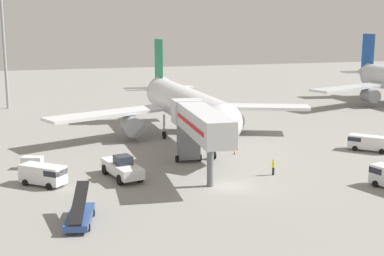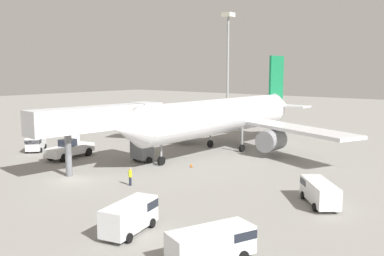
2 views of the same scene
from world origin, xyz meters
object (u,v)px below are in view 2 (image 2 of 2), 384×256
Objects in this scene: safety_cone_alpha at (191,165)px; airplane_at_gate at (224,117)px; baggage_cart_outer_left at (74,139)px; service_van_mid_center at (213,242)px; service_van_rear_right at (319,191)px; pushback_tug at (70,149)px; apron_light_mast at (228,45)px; ground_crew_worker_foreground at (130,176)px; jet_bridge at (107,121)px; service_van_far_center at (131,215)px; service_van_mid_left at (36,142)px.

airplane_at_gate is at bearing 106.31° from safety_cone_alpha.
service_van_mid_center is at bearing -24.67° from baggage_cart_outer_left.
service_van_rear_right reaches higher than safety_cone_alpha.
pushback_tug reaches higher than baggage_cart_outer_left.
baggage_cart_outer_left reaches higher than safety_cone_alpha.
apron_light_mast is at bearing 124.22° from service_van_mid_center.
ground_crew_worker_foreground reaches higher than baggage_cart_outer_left.
safety_cone_alpha is at bearing -2.02° from baggage_cart_outer_left.
service_van_mid_center is at bearing -26.42° from ground_crew_worker_foreground.
safety_cone_alpha is (15.63, 6.17, -0.93)m from pushback_tug.
service_van_mid_center is (24.02, -11.53, -4.41)m from jet_bridge.
airplane_at_gate is 22.08m from ground_crew_worker_foreground.
service_van_mid_center is 0.23× the size of apron_light_mast.
ground_crew_worker_foreground is (-16.46, 8.18, -0.21)m from service_van_mid_center.
pushback_tug reaches higher than safety_cone_alpha.
service_van_rear_right is 1.01× the size of service_van_far_center.
service_van_far_center reaches higher than baggage_cart_outer_left.
pushback_tug is at bearing 159.59° from service_van_mid_center.
service_van_far_center reaches higher than safety_cone_alpha.
service_van_mid_left reaches higher than service_van_rear_right.
service_van_mid_left is 24.58m from safety_cone_alpha.
service_van_mid_center is 11.21× the size of safety_cone_alpha.
jet_bridge reaches higher than ground_crew_worker_foreground.
jet_bridge reaches higher than safety_cone_alpha.
ground_crew_worker_foreground is 3.55× the size of safety_cone_alpha.
jet_bridge is at bearing 156.10° from ground_crew_worker_foreground.
baggage_cart_outer_left is (-1.02, 7.13, -0.44)m from service_van_mid_left.
service_van_rear_right is 70.96m from apron_light_mast.
pushback_tug is 16.53m from ground_crew_worker_foreground.
service_van_far_center is at bearing -25.77° from pushback_tug.
pushback_tug reaches higher than service_van_mid_left.
apron_light_mast is at bearing 131.35° from service_van_rear_right.
ground_crew_worker_foreground is at bearing -80.09° from airplane_at_gate.
ground_crew_worker_foreground is (25.20, -10.96, 0.19)m from baggage_cart_outer_left.
airplane_at_gate is at bearing 113.57° from service_van_far_center.
jet_bridge reaches higher than baggage_cart_outer_left.
airplane_at_gate is 27.21m from service_van_mid_left.
pushback_tug reaches higher than service_van_far_center.
safety_cone_alpha is (23.75, 6.26, -0.96)m from service_van_mid_left.
pushback_tug is at bearing -125.15° from airplane_at_gate.
ground_crew_worker_foreground is (-16.96, -6.34, -0.19)m from service_van_rear_right.
ground_crew_worker_foreground is (-9.21, 8.27, -0.30)m from service_van_far_center.
baggage_cart_outer_left is at bearing 150.80° from service_van_far_center.
service_van_mid_center is at bearing -55.68° from airplane_at_gate.
pushback_tug is (-12.31, -17.49, -3.70)m from airplane_at_gate.
pushback_tug is 1.39× the size of service_van_far_center.
safety_cone_alpha is 0.02× the size of apron_light_mast.
airplane_at_gate is 7.64× the size of service_van_far_center.
safety_cone_alpha is (-9.63, 18.36, -1.01)m from service_van_far_center.
ground_crew_worker_foreground is at bearing 153.58° from service_van_mid_center.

